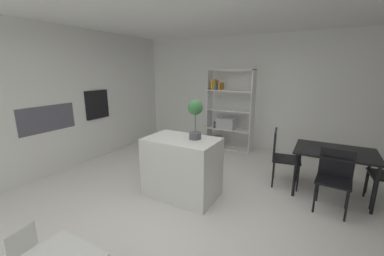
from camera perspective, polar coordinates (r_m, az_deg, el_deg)
ground_plane at (r=3.78m, az=0.01°, el=-17.06°), size 9.53×9.53×0.00m
ceiling_slab at (r=3.35m, az=0.01°, el=28.10°), size 6.92×6.19×0.06m
back_partition at (r=6.13m, az=14.20°, el=8.04°), size 6.92×0.06×2.73m
tall_cabinet_run_left at (r=5.49m, az=-29.66°, el=6.04°), size 0.62×5.59×2.73m
cabinet_niche_splashback at (r=5.07m, az=-31.13°, el=1.89°), size 0.01×1.02×0.47m
built_in_oven at (r=5.65m, az=-21.65°, el=5.25°), size 0.06×0.57×0.61m
kitchen_island at (r=3.76m, az=-2.40°, el=-9.30°), size 1.09×0.69×0.93m
potted_plant_on_island at (r=3.50m, az=0.78°, el=3.21°), size 0.22×0.22×0.58m
open_bookshelf at (r=5.98m, az=8.08°, el=2.88°), size 1.12×0.33×1.94m
child_chair_left at (r=2.89m, az=-34.16°, el=-23.49°), size 0.33×0.33×0.53m
dining_table at (r=4.30m, az=30.86°, el=-5.57°), size 1.13×0.81×0.73m
dining_chair_near at (r=3.94m, az=30.83°, el=-9.44°), size 0.47×0.45×0.85m
dining_chair_island_side at (r=4.34m, az=20.32°, el=-5.56°), size 0.50×0.50×0.95m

